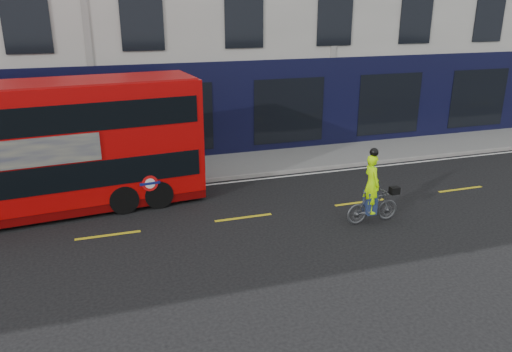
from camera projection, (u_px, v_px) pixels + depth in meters
name	position (u px, v px, depth m)	size (l,w,h in m)	color
ground	(111.00, 260.00, 12.75)	(120.00, 120.00, 0.00)	black
pavement	(102.00, 178.00, 18.57)	(60.00, 3.00, 0.12)	slate
kerb	(104.00, 191.00, 17.22)	(60.00, 0.12, 0.13)	gray
road_edge_line	(104.00, 196.00, 16.97)	(58.00, 0.10, 0.01)	silver
lane_dashes	(108.00, 235.00, 14.09)	(58.00, 0.12, 0.01)	gold
bus	(35.00, 149.00, 14.95)	(10.23, 3.24, 4.05)	#B30707
cyclist	(372.00, 198.00, 14.70)	(1.68, 0.65, 2.32)	#4A4C50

